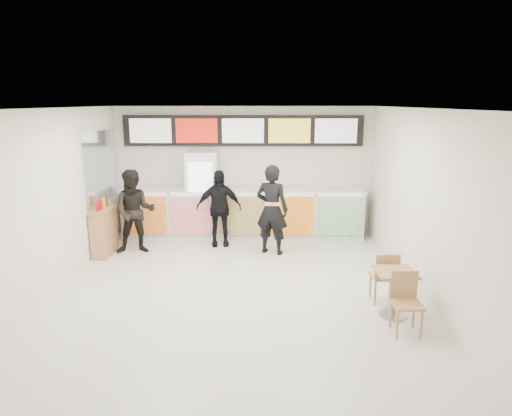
{
  "coord_description": "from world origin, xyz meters",
  "views": [
    {
      "loc": [
        0.44,
        -7.17,
        3.1
      ],
      "look_at": [
        0.33,
        1.2,
        1.14
      ],
      "focal_mm": 32.0,
      "sensor_mm": 36.0,
      "label": 1
    }
  ],
  "objects_px": {
    "cafe_table": "(395,285)",
    "condiment_ledge": "(104,231)",
    "customer_left": "(135,212)",
    "customer_mid": "(219,208)",
    "customer_main": "(272,210)",
    "service_counter": "(243,213)",
    "drinks_fridge": "(202,195)"
  },
  "relations": [
    {
      "from": "drinks_fridge",
      "to": "customer_left",
      "type": "xyz_separation_m",
      "value": [
        -1.26,
        -1.15,
        -0.12
      ]
    },
    {
      "from": "service_counter",
      "to": "cafe_table",
      "type": "xyz_separation_m",
      "value": [
        2.38,
        -4.01,
        -0.08
      ]
    },
    {
      "from": "customer_left",
      "to": "cafe_table",
      "type": "relative_size",
      "value": 1.22
    },
    {
      "from": "service_counter",
      "to": "customer_mid",
      "type": "height_order",
      "value": "customer_mid"
    },
    {
      "from": "drinks_fridge",
      "to": "condiment_ledge",
      "type": "bearing_deg",
      "value": -145.68
    },
    {
      "from": "drinks_fridge",
      "to": "customer_left",
      "type": "distance_m",
      "value": 1.71
    },
    {
      "from": "customer_left",
      "to": "cafe_table",
      "type": "bearing_deg",
      "value": -41.0
    },
    {
      "from": "customer_main",
      "to": "condiment_ledge",
      "type": "bearing_deg",
      "value": 22.77
    },
    {
      "from": "customer_left",
      "to": "drinks_fridge",
      "type": "bearing_deg",
      "value": 33.6
    },
    {
      "from": "customer_left",
      "to": "customer_mid",
      "type": "distance_m",
      "value": 1.77
    },
    {
      "from": "customer_mid",
      "to": "condiment_ledge",
      "type": "relative_size",
      "value": 1.45
    },
    {
      "from": "customer_left",
      "to": "cafe_table",
      "type": "distance_m",
      "value": 5.42
    },
    {
      "from": "customer_main",
      "to": "drinks_fridge",
      "type": "bearing_deg",
      "value": -15.59
    },
    {
      "from": "cafe_table",
      "to": "condiment_ledge",
      "type": "relative_size",
      "value": 1.25
    },
    {
      "from": "condiment_ledge",
      "to": "customer_mid",
      "type": "bearing_deg",
      "value": 15.89
    },
    {
      "from": "service_counter",
      "to": "cafe_table",
      "type": "distance_m",
      "value": 4.67
    },
    {
      "from": "drinks_fridge",
      "to": "condiment_ledge",
      "type": "height_order",
      "value": "drinks_fridge"
    },
    {
      "from": "service_counter",
      "to": "customer_main",
      "type": "height_order",
      "value": "customer_main"
    },
    {
      "from": "cafe_table",
      "to": "customer_main",
      "type": "bearing_deg",
      "value": 118.59
    },
    {
      "from": "service_counter",
      "to": "condiment_ledge",
      "type": "relative_size",
      "value": 4.82
    },
    {
      "from": "service_counter",
      "to": "drinks_fridge",
      "type": "relative_size",
      "value": 2.78
    },
    {
      "from": "cafe_table",
      "to": "condiment_ledge",
      "type": "distance_m",
      "value": 5.88
    },
    {
      "from": "customer_main",
      "to": "customer_mid",
      "type": "xyz_separation_m",
      "value": [
        -1.15,
        0.53,
        -0.1
      ]
    },
    {
      "from": "customer_left",
      "to": "condiment_ledge",
      "type": "xyz_separation_m",
      "value": [
        -0.63,
        -0.13,
        -0.38
      ]
    },
    {
      "from": "drinks_fridge",
      "to": "cafe_table",
      "type": "height_order",
      "value": "drinks_fridge"
    },
    {
      "from": "drinks_fridge",
      "to": "cafe_table",
      "type": "bearing_deg",
      "value": -50.5
    },
    {
      "from": "customer_main",
      "to": "service_counter",
      "type": "bearing_deg",
      "value": -39.92
    },
    {
      "from": "service_counter",
      "to": "drinks_fridge",
      "type": "distance_m",
      "value": 1.03
    },
    {
      "from": "customer_main",
      "to": "customer_left",
      "type": "xyz_separation_m",
      "value": [
        -2.84,
        0.0,
        -0.06
      ]
    },
    {
      "from": "service_counter",
      "to": "customer_main",
      "type": "relative_size",
      "value": 2.98
    },
    {
      "from": "customer_mid",
      "to": "service_counter",
      "type": "bearing_deg",
      "value": 43.25
    },
    {
      "from": "customer_main",
      "to": "customer_left",
      "type": "height_order",
      "value": "customer_main"
    }
  ]
}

